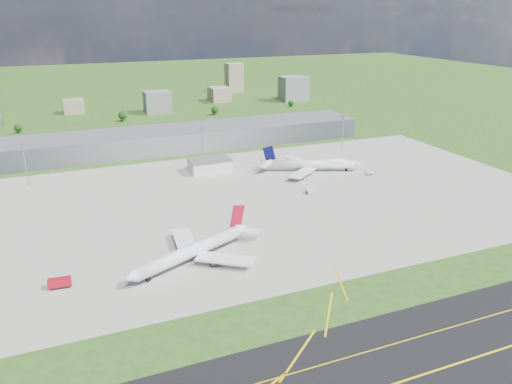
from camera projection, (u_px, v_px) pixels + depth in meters
name	position (u px, v px, depth m)	size (l,w,h in m)	color
ground	(177.00, 154.00, 368.06)	(1400.00, 1400.00, 0.00)	#2D4A17
taxiway	(396.00, 383.00, 142.34)	(1400.00, 60.00, 0.06)	black
apron	(242.00, 202.00, 276.12)	(360.00, 190.00, 0.08)	gray
terminal	(171.00, 139.00, 378.49)	(300.00, 42.00, 15.00)	slate
ops_building	(210.00, 166.00, 326.84)	(26.00, 16.00, 8.00)	silver
mast_west	(24.00, 157.00, 295.90)	(3.50, 2.00, 25.90)	gray
mast_center	(202.00, 140.00, 335.13)	(3.50, 2.00, 25.90)	gray
mast_east	(343.00, 126.00, 374.35)	(3.50, 2.00, 25.90)	gray
airliner_red_twin	(194.00, 250.00, 210.29)	(62.41, 46.99, 18.20)	white
airliner_blue_quad	(313.00, 164.00, 326.70)	(63.35, 48.20, 17.38)	white
fire_truck	(60.00, 283.00, 190.84)	(8.75, 3.96, 3.75)	#A40B1A
tug_yellow	(207.00, 250.00, 218.86)	(3.94, 3.55, 1.72)	gold
van_white_near	(309.00, 191.00, 288.40)	(3.12, 5.30, 2.53)	silver
van_white_far	(369.00, 173.00, 320.92)	(5.00, 2.71, 2.49)	silver
bldg_cw	(74.00, 106.00, 509.18)	(20.00, 18.00, 14.00)	gray
bldg_c	(157.00, 102.00, 510.29)	(26.00, 20.00, 22.00)	slate
bldg_ce	(219.00, 94.00, 574.58)	(22.00, 24.00, 16.00)	gray
bldg_e	(293.00, 89.00, 574.99)	(30.00, 22.00, 28.00)	slate
bldg_tall_e	(234.00, 78.00, 637.48)	(20.00, 18.00, 36.00)	gray
tree_w	(18.00, 128.00, 426.98)	(6.75, 6.75, 8.25)	#382314
tree_c	(122.00, 115.00, 471.76)	(8.10, 8.10, 9.90)	#382314
tree_e	(215.00, 110.00, 499.63)	(7.65, 7.65, 9.35)	#382314
tree_far_e	(291.00, 103.00, 540.75)	(6.30, 6.30, 7.70)	#382314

